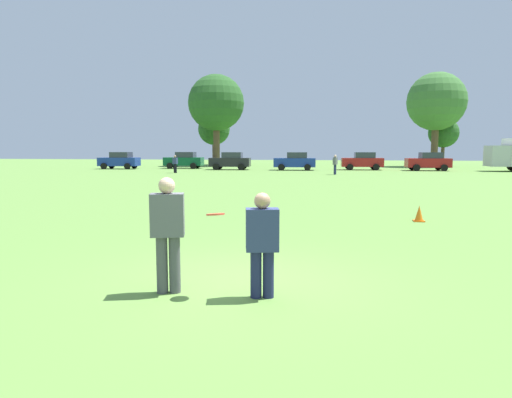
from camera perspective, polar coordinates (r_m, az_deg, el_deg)
name	(u,v)px	position (r m, az deg, el deg)	size (l,w,h in m)	color
ground_plane	(243,283)	(7.51, -1.70, -10.48)	(162.32, 162.32, 0.00)	#608C3D
player_thrower	(168,228)	(6.92, -11.04, -3.65)	(0.55, 0.40, 1.75)	#4C4C51
player_defender	(262,240)	(6.60, 0.79, -5.13)	(0.52, 0.37, 1.55)	#1E234C
frisbee	(215,214)	(6.67, -5.11, -1.93)	(0.27, 0.27, 0.07)	#E54C33
traffic_cone	(419,214)	(14.46, 19.80, -1.77)	(0.32, 0.32, 0.48)	#D8590C
parked_car_near_left	(120,160)	(51.42, -16.76, 4.67)	(4.30, 2.40, 1.82)	navy
parked_car_mid_left	(184,160)	(50.90, -9.01, 4.84)	(4.30, 2.40, 1.82)	#0C4C2D
parked_car_center	(230,161)	(47.50, -3.22, 4.81)	(4.30, 2.40, 1.82)	black
parked_car_mid_right	(295,161)	(46.56, 4.94, 4.77)	(4.30, 2.40, 1.82)	navy
parked_car_near_right	(363,161)	(48.29, 13.24, 4.68)	(4.30, 2.40, 1.82)	maroon
parked_car_far_right	(429,161)	(48.44, 20.85, 4.44)	(4.30, 2.40, 1.82)	maroon
bystander_far_jogger	(175,163)	(41.65, -10.12, 4.48)	(0.50, 0.38, 1.59)	black
bystander_field_marshal	(335,163)	(38.94, 9.91, 4.42)	(0.41, 0.52, 1.67)	#1E234C
tree_west_oak	(214,129)	(62.75, -5.30, 8.71)	(4.31, 4.31, 7.00)	brown
tree_west_maple	(216,103)	(58.49, -5.03, 11.90)	(7.05, 7.05, 11.45)	brown
tree_center_elm	(436,102)	(59.77, 21.72, 11.27)	(6.96, 6.96, 11.31)	brown
tree_east_birch	(444,133)	(62.16, 22.49, 7.67)	(3.71, 3.71, 6.03)	brown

